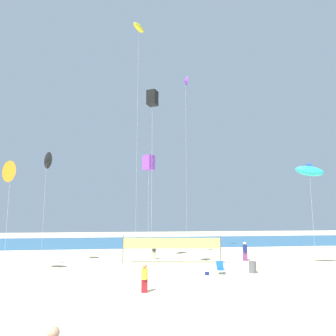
% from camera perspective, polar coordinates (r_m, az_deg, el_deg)
% --- Properties ---
extents(ground_plane, '(120.00, 120.00, 0.00)m').
position_cam_1_polar(ground_plane, '(17.52, -3.06, -22.43)').
color(ground_plane, beige).
extents(ocean_band, '(120.00, 20.00, 0.01)m').
position_cam_1_polar(ocean_band, '(50.14, -6.28, -13.22)').
color(ocean_band, '#28608C').
rests_on(ocean_band, ground).
extents(beachgoer_navy_shirt, '(0.39, 0.39, 1.71)m').
position_cam_1_polar(beachgoer_navy_shirt, '(30.60, 13.86, -14.43)').
color(beachgoer_navy_shirt, '#7A3872').
rests_on(beachgoer_navy_shirt, ground).
extents(beachgoer_charcoal_shirt, '(0.37, 0.37, 1.60)m').
position_cam_1_polar(beachgoer_charcoal_shirt, '(30.91, -2.57, -14.71)').
color(beachgoer_charcoal_shirt, '#99B28C').
rests_on(beachgoer_charcoal_shirt, ground).
extents(beachgoer_mustard_shirt, '(0.35, 0.35, 1.54)m').
position_cam_1_polar(beachgoer_mustard_shirt, '(18.24, -4.31, -19.21)').
color(beachgoer_mustard_shirt, maroon).
rests_on(beachgoer_mustard_shirt, ground).
extents(folding_beach_chair, '(0.52, 0.65, 0.89)m').
position_cam_1_polar(folding_beach_chair, '(23.84, 9.55, -17.43)').
color(folding_beach_chair, '#1959B2').
rests_on(folding_beach_chair, ground).
extents(trash_barrel, '(0.53, 0.53, 0.83)m').
position_cam_1_polar(trash_barrel, '(24.73, 15.17, -17.04)').
color(trash_barrel, '#595960').
rests_on(trash_barrel, ground).
extents(volleyball_net, '(8.52, 1.35, 2.40)m').
position_cam_1_polar(volleyball_net, '(28.13, 0.68, -13.73)').
color(volleyball_net, '#4C4C51').
rests_on(volleyball_net, ground).
extents(beach_handbag, '(0.28, 0.14, 0.23)m').
position_cam_1_polar(beach_handbag, '(23.32, 7.14, -18.56)').
color(beach_handbag, navy).
rests_on(beach_handbag, ground).
extents(kite_yellow_inflatable, '(1.33, 1.53, 21.96)m').
position_cam_1_polar(kite_yellow_inflatable, '(32.17, -5.38, 24.00)').
color(kite_yellow_inflatable, silver).
rests_on(kite_yellow_inflatable, ground).
extents(kite_cyan_inflatable, '(2.51, 1.29, 8.42)m').
position_cam_1_polar(kite_cyan_inflatable, '(28.46, 24.40, -0.51)').
color(kite_cyan_inflatable, silver).
rests_on(kite_cyan_inflatable, ground).
extents(kite_violet_box, '(1.29, 1.29, 10.06)m').
position_cam_1_polar(kite_violet_box, '(31.19, -3.54, 0.97)').
color(kite_violet_box, silver).
rests_on(kite_violet_box, ground).
extents(kite_orange_delta, '(1.42, 1.15, 8.13)m').
position_cam_1_polar(kite_orange_delta, '(25.69, -26.79, -0.59)').
color(kite_orange_delta, silver).
rests_on(kite_orange_delta, ground).
extents(kite_black_box, '(1.00, 1.00, 13.85)m').
position_cam_1_polar(kite_black_box, '(25.14, -2.87, 12.58)').
color(kite_black_box, silver).
rests_on(kite_black_box, ground).
extents(kite_violet_delta, '(0.46, 1.21, 20.91)m').
position_cam_1_polar(kite_violet_delta, '(39.51, 3.20, 15.51)').
color(kite_violet_delta, silver).
rests_on(kite_violet_delta, ground).
extents(kite_black_delta, '(1.15, 1.31, 9.69)m').
position_cam_1_polar(kite_black_delta, '(29.45, -21.27, 1.32)').
color(kite_black_delta, silver).
rests_on(kite_black_delta, ground).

